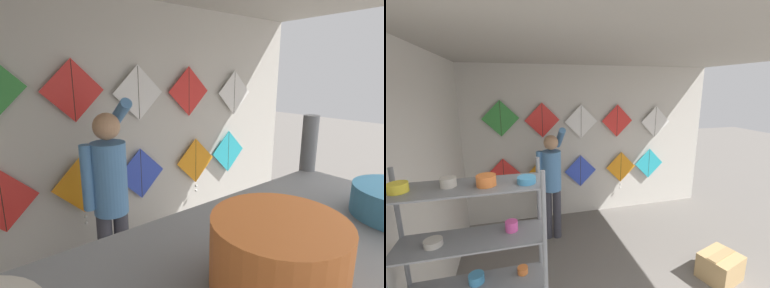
% 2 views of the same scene
% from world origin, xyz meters
% --- Properties ---
extents(back_panel, '(5.01, 0.06, 2.80)m').
position_xyz_m(back_panel, '(0.00, 3.83, 1.40)').
color(back_panel, beige).
rests_on(back_panel, ground).
extents(left_panel, '(0.06, 4.60, 2.80)m').
position_xyz_m(left_panel, '(-2.14, 1.90, 1.40)').
color(left_panel, beige).
rests_on(left_panel, ground).
extents(ceiling_slab, '(5.01, 4.60, 0.04)m').
position_xyz_m(ceiling_slab, '(0.00, 1.90, 2.82)').
color(ceiling_slab, '#A8A399').
extents(shelf_rack, '(0.94, 0.33, 1.94)m').
position_xyz_m(shelf_rack, '(-1.58, 0.91, 1.09)').
color(shelf_rack, slate).
rests_on(shelf_rack, ground).
extents(shopkeeper, '(0.46, 0.61, 1.82)m').
position_xyz_m(shopkeeper, '(-0.72, 3.10, 1.03)').
color(shopkeeper, '#383842').
rests_on(shopkeeper, ground).
extents(cardboard_box, '(0.56, 0.52, 0.34)m').
position_xyz_m(cardboard_box, '(1.20, 1.61, 0.17)').
color(cardboard_box, tan).
rests_on(cardboard_box, ground).
extents(kite_0, '(0.61, 0.01, 0.61)m').
position_xyz_m(kite_0, '(-1.47, 3.74, 0.91)').
color(kite_0, red).
extents(kite_1, '(0.61, 0.04, 0.75)m').
position_xyz_m(kite_1, '(-0.76, 3.74, 0.87)').
color(kite_1, orange).
extents(kite_2, '(0.61, 0.01, 0.61)m').
position_xyz_m(kite_2, '(-0.07, 3.74, 0.88)').
color(kite_2, blue).
extents(kite_3, '(0.61, 0.04, 0.75)m').
position_xyz_m(kite_3, '(0.75, 3.74, 0.86)').
color(kite_3, orange).
extents(kite_4, '(0.61, 0.01, 0.61)m').
position_xyz_m(kite_4, '(1.36, 3.74, 0.91)').
color(kite_4, '#28B2C6').
extents(kite_5, '(0.61, 0.01, 0.61)m').
position_xyz_m(kite_5, '(-1.46, 3.74, 1.91)').
color(kite_5, '#338C38').
extents(kite_6, '(0.61, 0.01, 0.61)m').
position_xyz_m(kite_6, '(-0.77, 3.74, 1.86)').
color(kite_6, red).
extents(kite_7, '(0.61, 0.01, 0.61)m').
position_xyz_m(kite_7, '(-0.07, 3.74, 1.81)').
color(kite_7, white).
extents(kite_8, '(0.61, 0.01, 0.61)m').
position_xyz_m(kite_8, '(0.64, 3.74, 1.80)').
color(kite_8, red).
extents(kite_9, '(0.61, 0.01, 0.61)m').
position_xyz_m(kite_9, '(1.44, 3.74, 1.76)').
color(kite_9, white).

